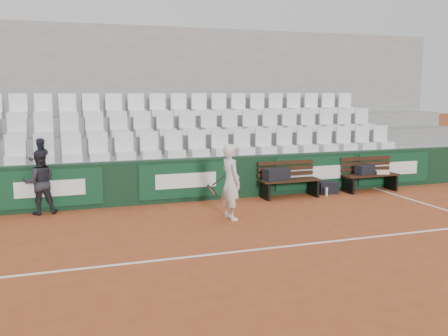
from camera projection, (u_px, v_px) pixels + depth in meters
ground at (256, 250)px, 8.21m from camera, size 80.00×80.00×0.00m
court_baseline at (256, 250)px, 8.21m from camera, size 18.00×0.06×0.01m
back_barrier at (195, 179)px, 11.89m from camera, size 18.00×0.34×1.00m
grandstand_tier_front at (186, 175)px, 12.46m from camera, size 18.00×0.95×1.00m
grandstand_tier_mid at (177, 161)px, 13.31m from camera, size 18.00×0.95×1.45m
grandstand_tier_back at (169, 149)px, 14.17m from camera, size 18.00×0.95×1.90m
grandstand_rear_wall at (164, 104)px, 14.56m from camera, size 18.00×0.30×4.40m
seat_row_front at (187, 144)px, 12.17m from camera, size 11.90×0.44×0.63m
seat_row_mid at (178, 123)px, 12.99m from camera, size 11.90×0.44×0.63m
seat_row_back at (170, 105)px, 13.81m from camera, size 11.90×0.44×0.63m
bench_left at (290, 188)px, 12.21m from camera, size 1.50×0.56×0.45m
bench_right at (370, 183)px, 12.96m from camera, size 1.50×0.56×0.45m
sports_bag_left at (276, 174)px, 12.08m from camera, size 0.70×0.42×0.28m
sports_bag_right at (365, 170)px, 12.90m from camera, size 0.57×0.37×0.24m
towel at (382, 172)px, 12.99m from camera, size 0.38×0.32×0.09m
sports_bag_ground at (327, 188)px, 12.70m from camera, size 0.51×0.33×0.30m
water_bottle_near at (264, 194)px, 12.13m from camera, size 0.06×0.06×0.23m
water_bottle_far at (327, 192)px, 12.36m from camera, size 0.06×0.06×0.22m
tennis_player at (231, 182)px, 10.07m from camera, size 0.72×0.62×1.54m
ball_kid at (40, 182)px, 10.51m from camera, size 0.71×0.57×1.37m
spectator_c at (39, 140)px, 11.12m from camera, size 0.53×0.43×1.00m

